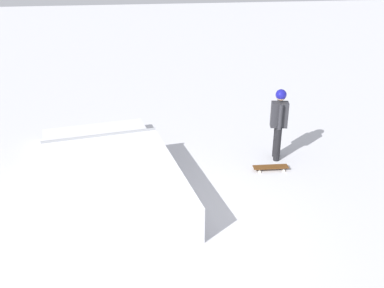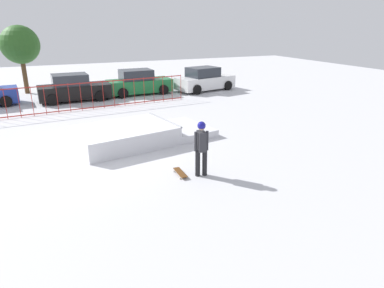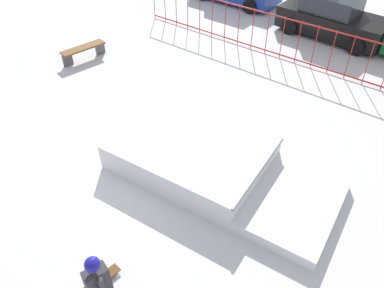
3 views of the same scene
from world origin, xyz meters
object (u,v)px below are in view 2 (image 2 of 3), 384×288
(distant_tree, at_px, (20,45))
(parked_car_green, at_px, (139,83))
(skate_ramp, at_px, (136,135))
(parked_car_black, at_px, (74,89))
(skater, at_px, (201,145))
(parked_car_white, at_px, (205,80))
(skateboard, at_px, (180,173))

(distant_tree, bearing_deg, parked_car_green, -25.93)
(skate_ramp, height_order, parked_car_black, parked_car_black)
(distant_tree, bearing_deg, skater, -73.33)
(parked_car_white, bearing_deg, skateboard, -130.96)
(skateboard, relative_size, parked_car_black, 0.19)
(skater, distance_m, skateboard, 1.13)
(skater, distance_m, parked_car_black, 13.13)
(skate_ramp, distance_m, parked_car_white, 11.50)
(skater, relative_size, distant_tree, 0.40)
(parked_car_green, bearing_deg, distant_tree, 152.61)
(skater, xyz_separation_m, parked_car_green, (1.78, 13.35, -0.28))
(skateboard, distance_m, parked_car_white, 14.25)
(parked_car_white, bearing_deg, parked_car_black, 166.91)
(skate_ramp, distance_m, skater, 4.08)
(skater, height_order, parked_car_black, skater)
(skate_ramp, height_order, skater, skater)
(skate_ramp, xyz_separation_m, skater, (1.01, -3.89, 0.69))
(distant_tree, bearing_deg, skateboard, -74.90)
(parked_car_green, bearing_deg, parked_car_white, -8.75)
(parked_car_black, xyz_separation_m, parked_car_white, (8.64, -0.14, 0.00))
(parked_car_black, relative_size, parked_car_white, 0.95)
(skate_ramp, bearing_deg, skateboard, -92.97)
(skateboard, distance_m, parked_car_black, 12.75)
(skate_ramp, height_order, parked_car_white, parked_car_white)
(parked_car_green, bearing_deg, skateboard, -101.69)
(skater, relative_size, parked_car_white, 0.40)
(skater, distance_m, parked_car_green, 13.47)
(skater, relative_size, parked_car_green, 0.42)
(skater, height_order, skateboard, skater)
(skate_ramp, xyz_separation_m, parked_car_green, (2.79, 9.46, 0.41))
(parked_car_green, bearing_deg, parked_car_black, -175.47)
(skate_ramp, distance_m, parked_car_green, 9.87)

